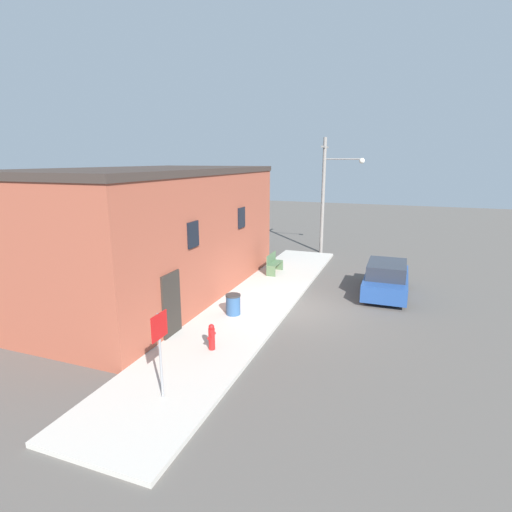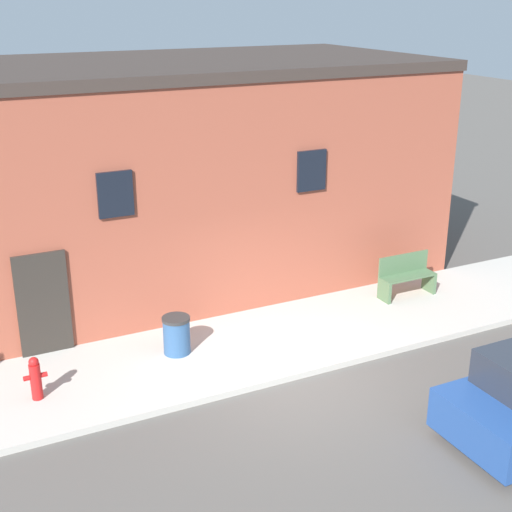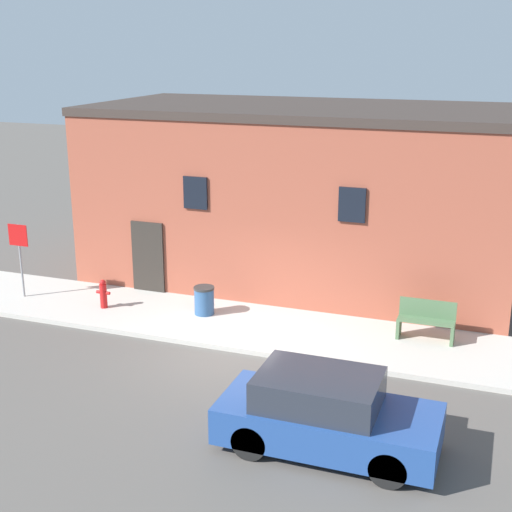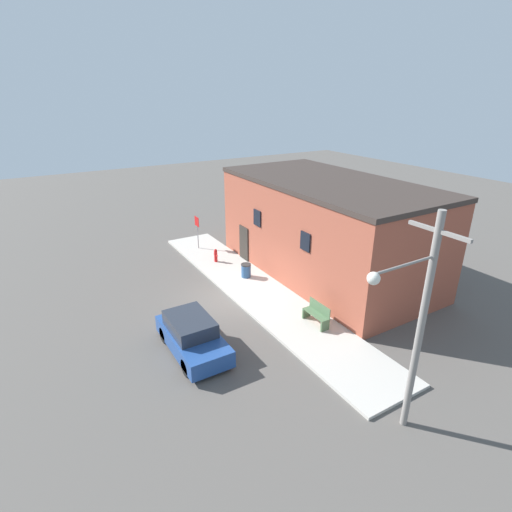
{
  "view_description": "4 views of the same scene",
  "coord_description": "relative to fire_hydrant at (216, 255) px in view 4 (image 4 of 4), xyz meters",
  "views": [
    {
      "loc": [
        -14.26,
        -3.78,
        5.67
      ],
      "look_at": [
        -0.05,
        1.49,
        2.0
      ],
      "focal_mm": 28.0,
      "sensor_mm": 36.0,
      "label": 1
    },
    {
      "loc": [
        -5.81,
        -10.13,
        6.8
      ],
      "look_at": [
        -0.05,
        1.49,
        2.0
      ],
      "focal_mm": 50.0,
      "sensor_mm": 36.0,
      "label": 2
    },
    {
      "loc": [
        5.79,
        -14.54,
        7.15
      ],
      "look_at": [
        -0.05,
        1.49,
        2.0
      ],
      "focal_mm": 50.0,
      "sensor_mm": 36.0,
      "label": 3
    },
    {
      "loc": [
        15.87,
        -8.03,
        9.69
      ],
      "look_at": [
        -0.05,
        1.49,
        2.0
      ],
      "focal_mm": 28.0,
      "sensor_mm": 36.0,
      "label": 4
    }
  ],
  "objects": [
    {
      "name": "stop_sign",
      "position": [
        -2.64,
        -0.01,
        1.07
      ],
      "size": [
        0.62,
        0.06,
        2.13
      ],
      "color": "gray",
      "rests_on": "sidewalk"
    },
    {
      "name": "utility_pole",
      "position": [
        14.44,
        -0.63,
        3.34
      ],
      "size": [
        1.8,
        2.44,
        6.95
      ],
      "color": "gray",
      "rests_on": "ground"
    },
    {
      "name": "trash_bin",
      "position": [
        2.79,
        0.52,
        -0.02
      ],
      "size": [
        0.55,
        0.55,
        0.76
      ],
      "color": "#2D517F",
      "rests_on": "sidewalk"
    },
    {
      "name": "bench",
      "position": [
        8.59,
        0.82,
        0.07
      ],
      "size": [
        1.37,
        0.44,
        0.98
      ],
      "color": "#4C6B47",
      "rests_on": "sidewalk"
    },
    {
      "name": "fire_hydrant",
      "position": [
        0.0,
        0.0,
        0.0
      ],
      "size": [
        0.41,
        0.19,
        0.81
      ],
      "color": "red",
      "rests_on": "sidewalk"
    },
    {
      "name": "parked_car",
      "position": [
        7.47,
        -4.6,
        0.16
      ],
      "size": [
        3.97,
        1.75,
        1.45
      ],
      "color": "black",
      "rests_on": "ground"
    },
    {
      "name": "brick_building",
      "position": [
        4.26,
        4.8,
        2.14
      ],
      "size": [
        12.6,
        6.33,
        5.34
      ],
      "color": "#9E4C38",
      "rests_on": "ground"
    },
    {
      "name": "sidewalk",
      "position": [
        4.43,
        0.21,
        -0.47
      ],
      "size": [
        18.8,
        2.98,
        0.13
      ],
      "color": "#BCB7AD",
      "rests_on": "ground"
    },
    {
      "name": "ground_plane",
      "position": [
        4.43,
        -1.28,
        -0.53
      ],
      "size": [
        80.0,
        80.0,
        0.0
      ],
      "primitive_type": "plane",
      "color": "#56514C"
    }
  ]
}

